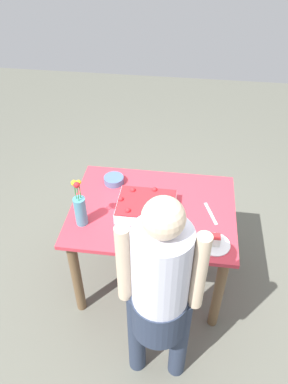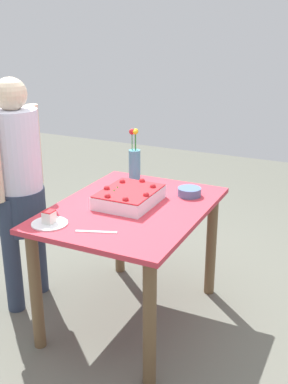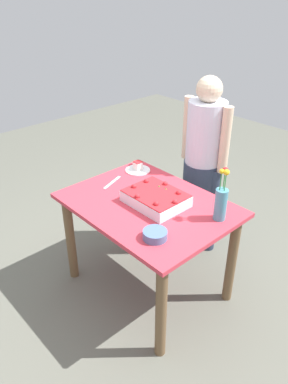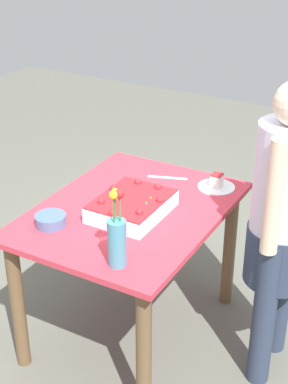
{
  "view_description": "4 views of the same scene",
  "coord_description": "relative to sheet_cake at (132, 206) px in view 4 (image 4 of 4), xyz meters",
  "views": [
    {
      "loc": [
        -0.19,
        1.89,
        2.53
      ],
      "look_at": [
        0.07,
        -0.06,
        0.85
      ],
      "focal_mm": 35.0,
      "sensor_mm": 36.0,
      "label": 1
    },
    {
      "loc": [
        -2.35,
        -1.21,
        1.82
      ],
      "look_at": [
        0.06,
        -0.06,
        0.84
      ],
      "focal_mm": 45.0,
      "sensor_mm": 36.0,
      "label": 2
    },
    {
      "loc": [
        1.59,
        -1.5,
        2.09
      ],
      "look_at": [
        -0.03,
        -0.02,
        0.84
      ],
      "focal_mm": 35.0,
      "sensor_mm": 36.0,
      "label": 3
    },
    {
      "loc": [
        2.19,
        1.31,
        2.17
      ],
      "look_at": [
        0.02,
        0.09,
        0.88
      ],
      "focal_mm": 55.0,
      "sensor_mm": 36.0,
      "label": 4
    }
  ],
  "objects": [
    {
      "name": "flower_vase",
      "position": [
        0.41,
        0.17,
        0.09
      ],
      "size": [
        0.08,
        0.08,
        0.36
      ],
      "color": "teal",
      "rests_on": "dining_table"
    },
    {
      "name": "ground_plane",
      "position": [
        -0.04,
        -0.03,
        -0.81
      ],
      "size": [
        8.0,
        8.0,
        0.0
      ],
      "primitive_type": "plane",
      "color": "#5D5E53"
    },
    {
      "name": "person_standing",
      "position": [
        -0.16,
        0.7,
        0.05
      ],
      "size": [
        0.45,
        0.31,
        1.49
      ],
      "rotation": [
        0.0,
        0.0,
        -1.57
      ],
      "color": "#2B354A",
      "rests_on": "ground_plane"
    },
    {
      "name": "fruit_bowl",
      "position": [
        0.28,
        -0.28,
        -0.02
      ],
      "size": [
        0.15,
        0.15,
        0.05
      ],
      "primitive_type": "cylinder",
      "color": "#4C6894",
      "rests_on": "dining_table"
    },
    {
      "name": "dining_table",
      "position": [
        -0.04,
        -0.03,
        -0.18
      ],
      "size": [
        1.14,
        0.86,
        0.76
      ],
      "color": "#C73443",
      "rests_on": "ground_plane"
    },
    {
      "name": "cake_knife",
      "position": [
        -0.44,
        -0.04,
        -0.04
      ],
      "size": [
        0.09,
        0.21,
        0.0
      ],
      "primitive_type": "cube",
      "rotation": [
        0.0,
        0.0,
        1.92
      ],
      "color": "silver",
      "rests_on": "dining_table"
    },
    {
      "name": "sheet_cake",
      "position": [
        0.0,
        0.0,
        0.0
      ],
      "size": [
        0.39,
        0.31,
        0.11
      ],
      "color": "white",
      "rests_on": "dining_table"
    },
    {
      "name": "serving_plate_with_slice",
      "position": [
        -0.46,
        0.25,
        -0.02
      ],
      "size": [
        0.2,
        0.2,
        0.08
      ],
      "color": "white",
      "rests_on": "dining_table"
    }
  ]
}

